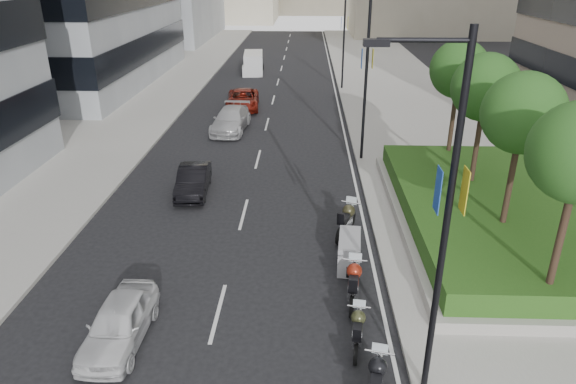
{
  "coord_description": "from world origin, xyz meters",
  "views": [
    {
      "loc": [
        1.18,
        -9.14,
        9.99
      ],
      "look_at": [
        0.53,
        8.93,
        2.0
      ],
      "focal_mm": 32.0,
      "sensor_mm": 36.0,
      "label": 1
    }
  ],
  "objects_px": {
    "lamp_post_1": "(364,69)",
    "lamp_post_2": "(342,30)",
    "lamp_post_0": "(441,213)",
    "motorcycle_2": "(376,382)",
    "motorcycle_5": "(349,252)",
    "car_b": "(193,180)",
    "delivery_van": "(253,64)",
    "motorcycle_3": "(358,329)",
    "car_c": "(231,120)",
    "motorcycle_6": "(347,220)",
    "motorcycle_4": "(354,283)",
    "car_a": "(119,323)",
    "car_d": "(243,99)"
  },
  "relations": [
    {
      "from": "motorcycle_6",
      "to": "car_b",
      "type": "bearing_deg",
      "value": 81.86
    },
    {
      "from": "motorcycle_6",
      "to": "delivery_van",
      "type": "relative_size",
      "value": 0.46
    },
    {
      "from": "lamp_post_0",
      "to": "motorcycle_6",
      "type": "height_order",
      "value": "lamp_post_0"
    },
    {
      "from": "lamp_post_2",
      "to": "car_a",
      "type": "relative_size",
      "value": 2.41
    },
    {
      "from": "lamp_post_2",
      "to": "car_a",
      "type": "height_order",
      "value": "lamp_post_2"
    },
    {
      "from": "car_b",
      "to": "delivery_van",
      "type": "distance_m",
      "value": 29.95
    },
    {
      "from": "car_d",
      "to": "motorcycle_2",
      "type": "bearing_deg",
      "value": -81.1
    },
    {
      "from": "lamp_post_0",
      "to": "motorcycle_2",
      "type": "height_order",
      "value": "lamp_post_0"
    },
    {
      "from": "lamp_post_0",
      "to": "lamp_post_2",
      "type": "distance_m",
      "value": 35.0
    },
    {
      "from": "car_d",
      "to": "car_c",
      "type": "bearing_deg",
      "value": -95.38
    },
    {
      "from": "car_b",
      "to": "delivery_van",
      "type": "relative_size",
      "value": 0.79
    },
    {
      "from": "motorcycle_3",
      "to": "car_c",
      "type": "height_order",
      "value": "car_c"
    },
    {
      "from": "car_b",
      "to": "lamp_post_2",
      "type": "bearing_deg",
      "value": 65.72
    },
    {
      "from": "car_a",
      "to": "delivery_van",
      "type": "xyz_separation_m",
      "value": [
        -0.12,
        40.57,
        0.3
      ]
    },
    {
      "from": "lamp_post_1",
      "to": "lamp_post_2",
      "type": "height_order",
      "value": "same"
    },
    {
      "from": "motorcycle_5",
      "to": "delivery_van",
      "type": "relative_size",
      "value": 0.4
    },
    {
      "from": "lamp_post_1",
      "to": "motorcycle_6",
      "type": "relative_size",
      "value": 3.94
    },
    {
      "from": "motorcycle_2",
      "to": "car_d",
      "type": "height_order",
      "value": "car_d"
    },
    {
      "from": "car_c",
      "to": "car_d",
      "type": "height_order",
      "value": "car_c"
    },
    {
      "from": "motorcycle_5",
      "to": "motorcycle_4",
      "type": "bearing_deg",
      "value": -174.81
    },
    {
      "from": "lamp_post_0",
      "to": "car_c",
      "type": "distance_m",
      "value": 24.14
    },
    {
      "from": "lamp_post_0",
      "to": "car_a",
      "type": "distance_m",
      "value": 9.48
    },
    {
      "from": "lamp_post_2",
      "to": "motorcycle_5",
      "type": "distance_m",
      "value": 29.44
    },
    {
      "from": "motorcycle_4",
      "to": "car_d",
      "type": "xyz_separation_m",
      "value": [
        -6.43,
        24.23,
        0.08
      ]
    },
    {
      "from": "motorcycle_5",
      "to": "delivery_van",
      "type": "bearing_deg",
      "value": 16.5
    },
    {
      "from": "lamp_post_1",
      "to": "motorcycle_2",
      "type": "height_order",
      "value": "lamp_post_1"
    },
    {
      "from": "motorcycle_2",
      "to": "motorcycle_3",
      "type": "height_order",
      "value": "motorcycle_2"
    },
    {
      "from": "lamp_post_1",
      "to": "car_d",
      "type": "xyz_separation_m",
      "value": [
        -7.78,
        11.1,
        -4.35
      ]
    },
    {
      "from": "car_b",
      "to": "motorcycle_4",
      "type": "bearing_deg",
      "value": -54.6
    },
    {
      "from": "motorcycle_2",
      "to": "car_c",
      "type": "height_order",
      "value": "car_c"
    },
    {
      "from": "lamp_post_0",
      "to": "motorcycle_4",
      "type": "distance_m",
      "value": 6.04
    },
    {
      "from": "delivery_van",
      "to": "motorcycle_5",
      "type": "bearing_deg",
      "value": -83.74
    },
    {
      "from": "car_b",
      "to": "motorcycle_3",
      "type": "bearing_deg",
      "value": -61.22
    },
    {
      "from": "car_b",
      "to": "delivery_van",
      "type": "height_order",
      "value": "delivery_van"
    },
    {
      "from": "delivery_van",
      "to": "car_c",
      "type": "bearing_deg",
      "value": -93.38
    },
    {
      "from": "lamp_post_1",
      "to": "motorcycle_4",
      "type": "relative_size",
      "value": 3.8
    },
    {
      "from": "car_a",
      "to": "car_d",
      "type": "bearing_deg",
      "value": 90.32
    },
    {
      "from": "lamp_post_2",
      "to": "car_b",
      "type": "bearing_deg",
      "value": -109.97
    },
    {
      "from": "lamp_post_0",
      "to": "car_c",
      "type": "height_order",
      "value": "lamp_post_0"
    },
    {
      "from": "lamp_post_0",
      "to": "car_b",
      "type": "xyz_separation_m",
      "value": [
        -8.28,
        12.21,
        -4.42
      ]
    },
    {
      "from": "lamp_post_2",
      "to": "delivery_van",
      "type": "distance_m",
      "value": 11.75
    },
    {
      "from": "lamp_post_2",
      "to": "car_c",
      "type": "distance_m",
      "value": 15.49
    },
    {
      "from": "motorcycle_3",
      "to": "car_a",
      "type": "height_order",
      "value": "car_a"
    },
    {
      "from": "lamp_post_1",
      "to": "car_a",
      "type": "bearing_deg",
      "value": -118.11
    },
    {
      "from": "lamp_post_0",
      "to": "motorcycle_2",
      "type": "relative_size",
      "value": 4.05
    },
    {
      "from": "motorcycle_2",
      "to": "delivery_van",
      "type": "distance_m",
      "value": 43.17
    },
    {
      "from": "motorcycle_3",
      "to": "car_a",
      "type": "bearing_deg",
      "value": 98.52
    },
    {
      "from": "motorcycle_3",
      "to": "motorcycle_5",
      "type": "distance_m",
      "value": 4.27
    },
    {
      "from": "motorcycle_6",
      "to": "car_b",
      "type": "relative_size",
      "value": 0.59
    },
    {
      "from": "lamp_post_1",
      "to": "motorcycle_2",
      "type": "bearing_deg",
      "value": -93.73
    }
  ]
}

